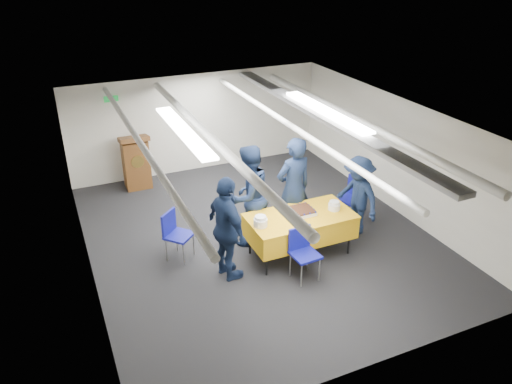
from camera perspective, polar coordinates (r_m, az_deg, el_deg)
ground at (r=9.38m, az=0.28°, el=-5.09°), size 7.00×7.00×0.00m
room_shell at (r=8.95m, az=-0.21°, el=6.23°), size 6.00×7.00×2.30m
serving_table at (r=8.64m, az=5.05°, el=-3.89°), size 1.83×0.94×0.77m
sheet_cake at (r=8.56m, az=4.95°, el=-2.24°), size 0.51×0.39×0.09m
plate_stack_left at (r=8.15m, az=0.52°, el=-3.39°), size 0.23×0.23×0.18m
plate_stack_right at (r=8.75m, az=8.92°, el=-1.56°), size 0.21×0.21×0.16m
podium at (r=11.32m, az=-13.55°, el=3.41°), size 0.62×0.53×1.25m
chair_near at (r=8.09m, az=5.34°, el=-6.41°), size 0.45×0.45×0.87m
chair_right at (r=9.93m, az=10.97°, el=-0.22°), size 0.53×0.53×0.87m
chair_left at (r=8.64m, az=-9.29°, el=-4.36°), size 0.59×0.59×0.87m
sailor_a at (r=8.98m, az=4.30°, el=0.38°), size 0.76×0.54×1.95m
sailor_b at (r=8.79m, az=-0.91°, el=-0.42°), size 1.11×1.00×1.87m
sailor_c at (r=7.88m, az=-3.30°, el=-4.28°), size 0.59×1.10×1.78m
sailor_d at (r=9.32m, az=11.50°, el=-0.47°), size 0.72×1.07×1.54m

